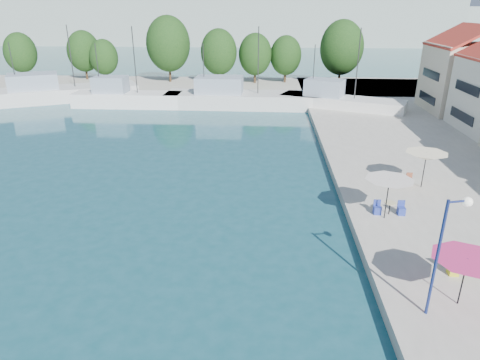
# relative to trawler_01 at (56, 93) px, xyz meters

# --- Properties ---
(quay_far) EXTENTS (90.00, 16.00, 0.60)m
(quay_far) POSITION_rel_trawler_01_xyz_m (19.79, 10.63, -0.77)
(quay_far) COLOR #AAA69A
(quay_far) RESTS_ON ground
(hill_west) EXTENTS (180.00, 40.00, 16.00)m
(hill_west) POSITION_rel_trawler_01_xyz_m (-2.21, 103.63, 6.93)
(hill_west) COLOR #98A59C
(hill_west) RESTS_ON ground
(hill_east) EXTENTS (140.00, 40.00, 12.00)m
(hill_east) POSITION_rel_trawler_01_xyz_m (67.79, 123.63, 4.93)
(hill_east) COLOR #98A59C
(hill_east) RESTS_ON ground
(building_06) EXTENTS (9.00, 8.80, 10.20)m
(building_06) POSITION_rel_trawler_01_xyz_m (51.79, -5.37, 4.43)
(building_06) COLOR beige
(building_06) RESTS_ON quay_right
(trawler_01) EXTENTS (20.63, 13.91, 10.20)m
(trawler_01) POSITION_rel_trawler_01_xyz_m (0.00, 0.00, 0.00)
(trawler_01) COLOR silver
(trawler_01) RESTS_ON ground
(trawler_02) EXTENTS (13.71, 3.62, 10.20)m
(trawler_02) POSITION_rel_trawler_01_xyz_m (10.50, -2.90, 0.00)
(trawler_02) COLOR white
(trawler_02) RESTS_ON ground
(trawler_03) EXTENTS (19.59, 5.33, 10.20)m
(trawler_03) POSITION_rel_trawler_01_xyz_m (25.10, -2.23, 0.00)
(trawler_03) COLOR silver
(trawler_03) RESTS_ON ground
(trawler_04) EXTENTS (15.22, 9.23, 10.20)m
(trawler_04) POSITION_rel_trawler_01_xyz_m (37.44, -4.10, 0.00)
(trawler_04) COLOR silver
(trawler_04) RESTS_ON ground
(tree_01) EXTENTS (5.13, 5.13, 7.59)m
(tree_01) POSITION_rel_trawler_01_xyz_m (-11.87, 13.72, 3.91)
(tree_01) COLOR #3F2B19
(tree_01) RESTS_ON quay_far
(tree_02) EXTENTS (5.32, 5.32, 7.87)m
(tree_02) POSITION_rel_trawler_01_xyz_m (-1.71, 14.94, 4.08)
(tree_02) COLOR #3F2B19
(tree_02) RESTS_ON quay_far
(tree_03) EXTENTS (4.50, 4.50, 6.66)m
(tree_03) POSITION_rel_trawler_01_xyz_m (2.33, 12.97, 3.37)
(tree_03) COLOR #3F2B19
(tree_03) RESTS_ON quay_far
(tree_04) EXTENTS (6.92, 6.92, 10.24)m
(tree_04) POSITION_rel_trawler_01_xyz_m (12.92, 13.23, 5.44)
(tree_04) COLOR #3F2B19
(tree_04) RESTS_ON quay_far
(tree_05) EXTENTS (5.64, 5.64, 8.35)m
(tree_05) POSITION_rel_trawler_01_xyz_m (21.06, 12.18, 4.35)
(tree_05) COLOR #3F2B19
(tree_05) RESTS_ON quay_far
(tree_06) EXTENTS (5.18, 5.18, 7.67)m
(tree_06) POSITION_rel_trawler_01_xyz_m (26.71, 12.98, 3.96)
(tree_06) COLOR #3F2B19
(tree_06) RESTS_ON quay_far
(tree_07) EXTENTS (4.92, 4.92, 7.29)m
(tree_07) POSITION_rel_trawler_01_xyz_m (31.54, 13.80, 3.74)
(tree_07) COLOR #3F2B19
(tree_07) RESTS_ON quay_far
(tree_08) EXTENTS (6.56, 6.56, 9.71)m
(tree_08) POSITION_rel_trawler_01_xyz_m (39.90, 12.07, 5.14)
(tree_08) COLOR #3F2B19
(tree_08) RESTS_ON quay_far
(umbrella_pink) EXTENTS (2.85, 2.85, 2.16)m
(umbrella_pink) POSITION_rel_trawler_01_xyz_m (36.85, -41.60, 1.45)
(umbrella_pink) COLOR black
(umbrella_pink) RESTS_ON quay_right
(umbrella_white) EXTENTS (2.76, 2.76, 2.43)m
(umbrella_white) POSITION_rel_trawler_01_xyz_m (35.75, -33.92, 1.71)
(umbrella_white) COLOR black
(umbrella_white) RESTS_ON quay_right
(umbrella_cream) EXTENTS (2.75, 2.75, 2.47)m
(umbrella_cream) POSITION_rel_trawler_01_xyz_m (39.38, -29.11, 1.75)
(umbrella_cream) COLOR black
(umbrella_cream) RESTS_ON quay_right
(cafe_table_01) EXTENTS (1.82, 0.70, 0.76)m
(cafe_table_01) POSITION_rel_trawler_01_xyz_m (38.16, -39.47, -0.18)
(cafe_table_01) COLOR black
(cafe_table_01) RESTS_ON quay_right
(cafe_table_02) EXTENTS (1.82, 0.70, 0.76)m
(cafe_table_02) POSITION_rel_trawler_01_xyz_m (36.13, -33.42, -0.18)
(cafe_table_02) COLOR black
(cafe_table_02) RESTS_ON quay_right
(cafe_table_03) EXTENTS (1.82, 0.70, 0.76)m
(cafe_table_03) POSITION_rel_trawler_01_xyz_m (37.96, -28.79, -0.18)
(cafe_table_03) COLOR black
(cafe_table_03) RESTS_ON quay_right
(street_lamp) EXTENTS (1.01, 0.44, 5.03)m
(street_lamp) POSITION_rel_trawler_01_xyz_m (35.65, -42.21, 3.02)
(street_lamp) COLOR navy
(street_lamp) RESTS_ON quay_right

